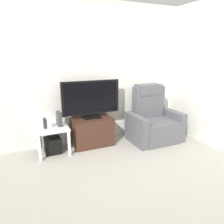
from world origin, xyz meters
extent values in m
plane|color=#9E998E|center=(0.00, 0.00, 0.00)|extent=(6.40, 6.40, 0.00)
cube|color=silver|center=(0.00, 1.13, 1.30)|extent=(6.40, 0.06, 2.60)
cube|color=silver|center=(1.88, 0.00, 1.30)|extent=(0.06, 4.48, 2.60)
cube|color=#3D2319|center=(-0.13, 0.85, 0.26)|extent=(0.73, 0.44, 0.52)
cube|color=black|center=(-0.13, 0.64, 0.37)|extent=(0.67, 0.02, 0.02)
cube|color=black|center=(-0.13, 0.69, 0.40)|extent=(0.34, 0.11, 0.04)
cube|color=black|center=(-0.13, 0.87, 0.54)|extent=(0.32, 0.20, 0.03)
cube|color=black|center=(-0.13, 0.87, 0.58)|extent=(0.06, 0.04, 0.05)
cube|color=black|center=(-0.13, 0.87, 0.91)|extent=(1.07, 0.05, 0.61)
cube|color=black|center=(-0.13, 0.84, 0.91)|extent=(0.99, 0.01, 0.55)
cube|color=#515156|center=(1.06, 0.55, 0.21)|extent=(0.70, 0.72, 0.42)
cube|color=#515156|center=(1.06, 0.82, 0.73)|extent=(0.64, 0.20, 0.62)
cube|color=#515156|center=(1.06, 0.84, 0.98)|extent=(0.50, 0.26, 0.20)
cube|color=#515156|center=(0.64, 0.55, 0.28)|extent=(0.14, 0.68, 0.56)
cube|color=#515156|center=(1.48, 0.55, 0.28)|extent=(0.14, 0.68, 0.56)
cube|color=white|center=(-0.88, 0.81, 0.46)|extent=(0.54, 0.54, 0.04)
cube|color=white|center=(-1.11, 0.57, 0.22)|extent=(0.04, 0.04, 0.44)
cube|color=white|center=(-0.64, 0.57, 0.22)|extent=(0.04, 0.04, 0.44)
cube|color=white|center=(-1.11, 1.05, 0.22)|extent=(0.04, 0.04, 0.44)
cube|color=white|center=(-0.64, 1.05, 0.22)|extent=(0.04, 0.04, 0.44)
cube|color=black|center=(-0.88, 0.81, 0.14)|extent=(0.27, 0.27, 0.27)
cube|color=#262626|center=(-0.98, 0.79, 0.56)|extent=(0.04, 0.12, 0.16)
cube|color=white|center=(-0.92, 0.79, 0.55)|extent=(0.05, 0.11, 0.16)
cube|color=white|center=(-0.89, 0.79, 0.59)|extent=(0.03, 0.11, 0.23)
cube|color=#333338|center=(-0.73, 0.82, 0.59)|extent=(0.07, 0.20, 0.24)
camera|label=1|loc=(-1.34, -2.76, 1.68)|focal=34.55mm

